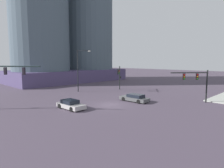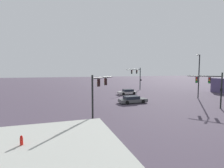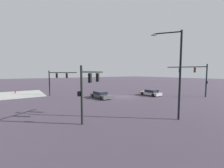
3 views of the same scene
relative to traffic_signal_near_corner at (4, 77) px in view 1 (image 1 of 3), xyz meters
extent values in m
plane|color=#493E4D|center=(11.83, -7.88, -4.34)|extent=(223.83, 223.83, 0.00)
cylinder|color=black|center=(0.98, -1.46, 1.45)|extent=(4.08, 5.87, 0.18)
cube|color=black|center=(0.15, -0.24, 0.84)|extent=(0.40, 0.41, 0.95)
cylinder|color=red|center=(0.28, -0.15, 1.13)|extent=(0.16, 0.20, 0.20)
cylinder|color=orange|center=(0.28, -0.15, 0.83)|extent=(0.16, 0.20, 0.20)
cylinder|color=green|center=(0.28, -0.15, 0.53)|extent=(0.16, 0.20, 0.20)
cube|color=black|center=(1.65, -2.44, 0.84)|extent=(0.40, 0.41, 0.95)
cylinder|color=red|center=(1.78, -2.35, 1.13)|extent=(0.16, 0.20, 0.20)
cylinder|color=orange|center=(1.78, -2.35, 0.83)|extent=(0.16, 0.20, 0.20)
cylinder|color=green|center=(1.78, -2.35, 0.53)|extent=(0.16, 0.20, 0.20)
cylinder|color=black|center=(24.21, 1.56, -1.69)|extent=(0.20, 0.20, 5.29)
cylinder|color=black|center=(22.33, 0.18, 0.39)|extent=(3.86, 2.88, 0.15)
cube|color=black|center=(22.93, 0.63, -0.21)|extent=(0.41, 0.40, 0.95)
cylinder|color=red|center=(23.03, 0.50, 0.09)|extent=(0.20, 0.17, 0.20)
cylinder|color=orange|center=(23.03, 0.50, -0.21)|extent=(0.20, 0.17, 0.20)
cylinder|color=green|center=(23.03, 0.50, -0.51)|extent=(0.20, 0.17, 0.20)
cube|color=black|center=(21.52, -0.41, -0.21)|extent=(0.41, 0.40, 0.95)
cylinder|color=red|center=(21.61, -0.54, 0.09)|extent=(0.20, 0.17, 0.20)
cylinder|color=orange|center=(21.61, -0.54, -0.21)|extent=(0.20, 0.17, 0.20)
cylinder|color=green|center=(21.61, -0.54, -0.51)|extent=(0.20, 0.17, 0.20)
cube|color=black|center=(24.36, 1.37, -1.56)|extent=(0.38, 0.37, 0.44)
cylinder|color=black|center=(23.42, -17.41, -1.79)|extent=(0.21, 0.21, 5.08)
cylinder|color=black|center=(21.21, -15.52, 0.35)|extent=(4.53, 3.91, 0.16)
cube|color=black|center=(22.19, -16.35, -0.26)|extent=(0.41, 0.41, 0.95)
cylinder|color=red|center=(22.08, -16.48, 0.04)|extent=(0.19, 0.18, 0.20)
cylinder|color=orange|center=(22.08, -16.48, -0.26)|extent=(0.19, 0.18, 0.20)
cylinder|color=green|center=(22.08, -16.48, -0.56)|extent=(0.19, 0.18, 0.20)
cube|color=black|center=(20.59, -14.99, -0.26)|extent=(0.41, 0.41, 0.95)
cylinder|color=red|center=(20.49, -15.11, 0.04)|extent=(0.19, 0.18, 0.20)
cylinder|color=orange|center=(20.49, -15.11, -0.26)|extent=(0.19, 0.18, 0.20)
cylinder|color=green|center=(20.49, -15.11, -0.56)|extent=(0.19, 0.18, 0.20)
cylinder|color=black|center=(15.77, 5.74, 0.01)|extent=(0.20, 0.20, 8.70)
cylinder|color=black|center=(16.53, 4.72, 4.21)|extent=(1.62, 2.10, 0.12)
ellipsoid|color=silver|center=(17.30, 3.71, 4.11)|extent=(0.60, 0.66, 0.20)
cube|color=#4A3D66|center=(26.39, 26.00, -2.53)|extent=(35.71, 18.08, 3.62)
cube|color=#B7B1B1|center=(6.39, -5.76, -3.90)|extent=(2.05, 4.36, 0.55)
cube|color=black|center=(6.38, -5.50, -3.38)|extent=(1.75, 2.29, 0.50)
cylinder|color=black|center=(7.33, -7.06, -4.02)|extent=(0.24, 0.65, 0.64)
cylinder|color=black|center=(5.56, -7.12, -4.02)|extent=(0.24, 0.65, 0.64)
cylinder|color=black|center=(7.23, -4.40, -4.02)|extent=(0.24, 0.65, 0.64)
cylinder|color=black|center=(5.46, -4.46, -4.02)|extent=(0.24, 0.65, 0.64)
cube|color=#4E4F50|center=(16.25, -8.88, -3.90)|extent=(1.99, 4.86, 0.55)
cube|color=black|center=(16.25, -9.17, -3.38)|extent=(1.71, 2.54, 0.50)
cylinder|color=black|center=(15.33, -7.41, -4.02)|extent=(0.23, 0.64, 0.64)
cylinder|color=black|center=(17.09, -7.37, -4.02)|extent=(0.23, 0.64, 0.64)
cylinder|color=black|center=(15.40, -10.39, -4.02)|extent=(0.23, 0.64, 0.64)
cylinder|color=black|center=(17.16, -10.35, -4.02)|extent=(0.23, 0.64, 0.64)
camera|label=1|loc=(-8.02, -27.78, 2.17)|focal=31.03mm
camera|label=2|loc=(42.93, -21.42, 1.31)|focal=27.59mm
camera|label=3|loc=(28.94, 13.24, 0.31)|focal=22.46mm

